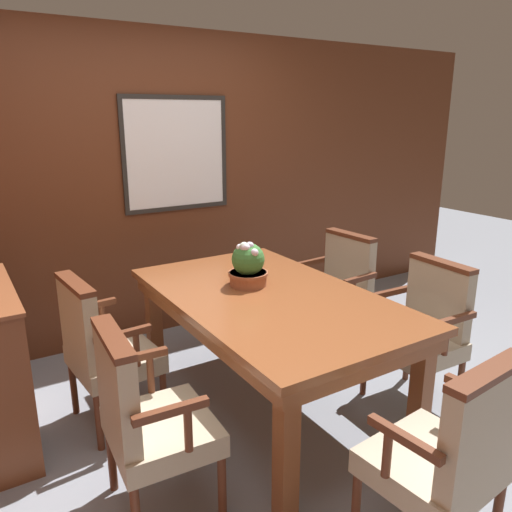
{
  "coord_description": "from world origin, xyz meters",
  "views": [
    {
      "loc": [
        -1.37,
        -2.15,
        1.81
      ],
      "look_at": [
        0.18,
        0.32,
        0.98
      ],
      "focal_mm": 35.0,
      "sensor_mm": 36.0,
      "label": 1
    }
  ],
  "objects_px": {
    "dining_table": "(269,309)",
    "chair_left_near": "(146,415)",
    "chair_right_near": "(423,327)",
    "chair_head_near": "(449,452)",
    "chair_right_far": "(337,288)",
    "chair_left_far": "(102,346)",
    "potted_plant": "(248,265)"
  },
  "relations": [
    {
      "from": "chair_right_near",
      "to": "chair_head_near",
      "type": "relative_size",
      "value": 1.0
    },
    {
      "from": "potted_plant",
      "to": "chair_head_near",
      "type": "bearing_deg",
      "value": -88.91
    },
    {
      "from": "chair_left_far",
      "to": "dining_table",
      "type": "bearing_deg",
      "value": -118.47
    },
    {
      "from": "chair_right_near",
      "to": "potted_plant",
      "type": "height_order",
      "value": "potted_plant"
    },
    {
      "from": "dining_table",
      "to": "chair_right_near",
      "type": "bearing_deg",
      "value": -24.97
    },
    {
      "from": "chair_left_near",
      "to": "potted_plant",
      "type": "bearing_deg",
      "value": -52.57
    },
    {
      "from": "chair_left_far",
      "to": "chair_head_near",
      "type": "relative_size",
      "value": 1.0
    },
    {
      "from": "chair_right_near",
      "to": "chair_head_near",
      "type": "height_order",
      "value": "same"
    },
    {
      "from": "chair_head_near",
      "to": "dining_table",
      "type": "bearing_deg",
      "value": -94.91
    },
    {
      "from": "chair_left_near",
      "to": "chair_head_near",
      "type": "bearing_deg",
      "value": -130.01
    },
    {
      "from": "dining_table",
      "to": "chair_left_far",
      "type": "relative_size",
      "value": 1.94
    },
    {
      "from": "chair_left_far",
      "to": "chair_right_far",
      "type": "distance_m",
      "value": 1.82
    },
    {
      "from": "dining_table",
      "to": "chair_left_far",
      "type": "xyz_separation_m",
      "value": [
        -0.9,
        0.4,
        -0.17
      ]
    },
    {
      "from": "chair_left_far",
      "to": "chair_right_far",
      "type": "relative_size",
      "value": 1.0
    },
    {
      "from": "dining_table",
      "to": "chair_left_near",
      "type": "distance_m",
      "value": 1.03
    },
    {
      "from": "chair_left_near",
      "to": "dining_table",
      "type": "bearing_deg",
      "value": -63.13
    },
    {
      "from": "chair_right_far",
      "to": "chair_head_near",
      "type": "xyz_separation_m",
      "value": [
        -0.91,
        -1.72,
        0.0
      ]
    },
    {
      "from": "chair_head_near",
      "to": "chair_right_far",
      "type": "bearing_deg",
      "value": -123.12
    },
    {
      "from": "chair_head_near",
      "to": "potted_plant",
      "type": "relative_size",
      "value": 3.27
    },
    {
      "from": "chair_right_near",
      "to": "chair_head_near",
      "type": "bearing_deg",
      "value": -43.18
    },
    {
      "from": "chair_right_far",
      "to": "potted_plant",
      "type": "distance_m",
      "value": 1.04
    },
    {
      "from": "dining_table",
      "to": "chair_right_far",
      "type": "xyz_separation_m",
      "value": [
        0.91,
        0.42,
        -0.17
      ]
    },
    {
      "from": "chair_left_far",
      "to": "chair_right_near",
      "type": "xyz_separation_m",
      "value": [
        1.8,
        -0.81,
        0.0
      ]
    },
    {
      "from": "chair_right_near",
      "to": "dining_table",
      "type": "bearing_deg",
      "value": -112.78
    },
    {
      "from": "chair_left_near",
      "to": "potted_plant",
      "type": "distance_m",
      "value": 1.17
    },
    {
      "from": "dining_table",
      "to": "potted_plant",
      "type": "distance_m",
      "value": 0.31
    },
    {
      "from": "chair_left_near",
      "to": "chair_right_near",
      "type": "height_order",
      "value": "same"
    },
    {
      "from": "chair_right_far",
      "to": "chair_left_near",
      "type": "bearing_deg",
      "value": -69.93
    },
    {
      "from": "dining_table",
      "to": "chair_right_far",
      "type": "distance_m",
      "value": 1.02
    },
    {
      "from": "chair_left_far",
      "to": "chair_left_near",
      "type": "bearing_deg",
      "value": 173.41
    },
    {
      "from": "chair_right_far",
      "to": "chair_right_near",
      "type": "distance_m",
      "value": 0.84
    },
    {
      "from": "dining_table",
      "to": "chair_left_far",
      "type": "height_order",
      "value": "chair_left_far"
    }
  ]
}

